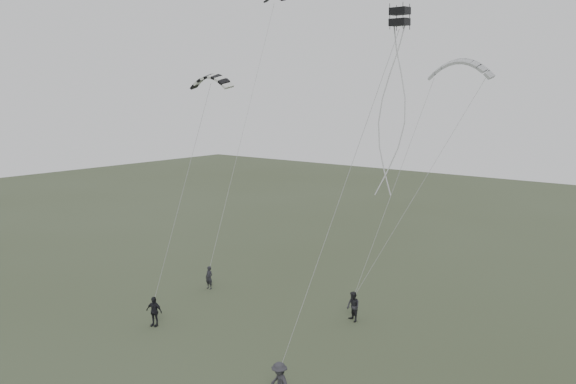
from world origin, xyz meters
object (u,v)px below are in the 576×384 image
Objects in this scene: flyer_far at (279,383)px; kite_pale_large at (460,61)px; flyer_right at (353,307)px; flyer_center at (154,311)px; flyer_left at (209,278)px; kite_box at (400,17)px; kite_striped at (211,76)px.

kite_pale_large is (0.45, 16.62, 13.77)m from flyer_far.
flyer_center is at bearing -111.46° from flyer_right.
kite_pale_large is at bearing 29.42° from flyer_left.
flyer_center is at bearing -136.36° from kite_pale_large.
kite_box is (12.91, 3.12, 15.01)m from flyer_center.
flyer_far is (2.26, -9.39, 0.05)m from flyer_right.
kite_box is (2.32, 5.10, 14.94)m from flyer_far.
kite_box reaches higher than flyer_left.
flyer_left is 0.91× the size of flyer_center.
flyer_left is at bearing -156.52° from kite_pale_large.
flyer_right is 15.72m from kite_striped.
flyer_left is 21.48m from kite_box.
kite_pale_large reaches higher than flyer_right.
kite_pale_large is (2.70, 7.23, 13.83)m from flyer_right.
kite_pale_large is (13.11, 8.46, 13.92)m from flyer_left.
flyer_right is 0.94× the size of flyer_far.
flyer_right is 2.33× the size of kite_box.
flyer_far is at bearing -38.43° from kite_striped.
flyer_far is 21.59m from kite_pale_large.
flyer_right is 0.45× the size of kite_pale_large.
kite_striped is 13.44m from kite_box.
kite_pale_large reaches higher than flyer_left.
flyer_left is 15.07m from flyer_far.
flyer_left is 10.48m from flyer_right.
kite_box is (4.57, -4.29, 15.00)m from flyer_right.
kite_box is at bearing -90.13° from kite_pale_large.
kite_striped is (-11.28, -9.66, -0.88)m from kite_pale_large.
flyer_left is at bearing 140.85° from kite_striped.
flyer_center is (2.07, -6.19, 0.07)m from flyer_left.
kite_striped is (-8.58, -2.44, 12.95)m from flyer_right.
flyer_center is 13.89m from kite_striped.
kite_box reaches higher than flyer_center.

